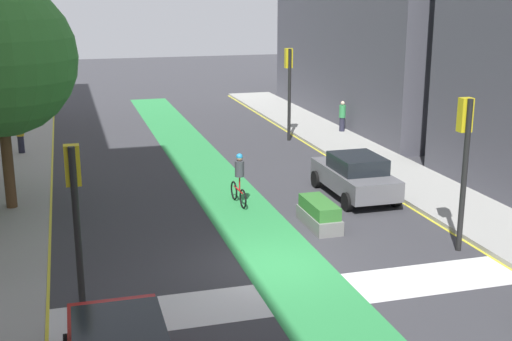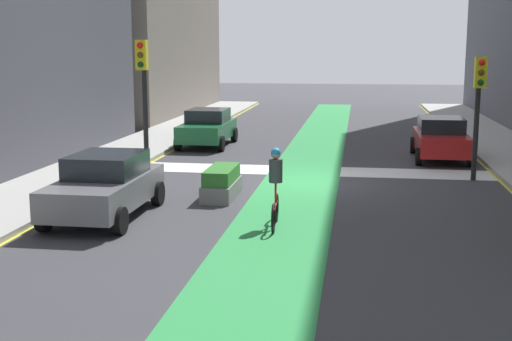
% 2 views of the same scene
% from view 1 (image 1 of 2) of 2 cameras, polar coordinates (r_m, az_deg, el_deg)
% --- Properties ---
extents(ground_plane, '(120.00, 120.00, 0.00)m').
position_cam_1_polar(ground_plane, '(18.50, 1.68, -7.98)').
color(ground_plane, '#38383D').
extents(bike_lane_paint, '(2.40, 60.00, 0.01)m').
position_cam_1_polar(bike_lane_paint, '(18.57, 2.41, -7.88)').
color(bike_lane_paint, '#2D8C47').
rests_on(bike_lane_paint, ground_plane).
extents(crosswalk_band, '(12.00, 1.80, 0.01)m').
position_cam_1_polar(crosswalk_band, '(16.77, 3.78, -10.52)').
color(crosswalk_band, silver).
rests_on(crosswalk_band, ground_plane).
extents(curb_stripe_left, '(0.16, 60.00, 0.01)m').
position_cam_1_polar(curb_stripe_left, '(17.77, -17.38, -9.69)').
color(curb_stripe_left, yellow).
rests_on(curb_stripe_left, ground_plane).
extents(sidewalk_right, '(3.00, 60.00, 0.15)m').
position_cam_1_polar(sidewalk_right, '(21.80, 20.90, -5.16)').
color(sidewalk_right, '#9E9E99').
rests_on(sidewalk_right, ground_plane).
extents(curb_stripe_right, '(0.16, 60.00, 0.01)m').
position_cam_1_polar(curb_stripe_right, '(20.99, 17.57, -5.84)').
color(curb_stripe_right, yellow).
rests_on(curb_stripe_right, ground_plane).
extents(traffic_signal_near_right, '(0.35, 0.52, 4.39)m').
position_cam_1_polar(traffic_signal_near_right, '(19.52, 17.31, 2.06)').
color(traffic_signal_near_right, black).
rests_on(traffic_signal_near_right, ground_plane).
extents(traffic_signal_near_left, '(0.35, 0.52, 3.88)m').
position_cam_1_polar(traffic_signal_near_left, '(15.87, -15.17, -1.98)').
color(traffic_signal_near_left, black).
rests_on(traffic_signal_near_left, ground_plane).
extents(traffic_signal_far_right, '(0.35, 0.52, 4.53)m').
position_cam_1_polar(traffic_signal_far_right, '(33.16, 2.81, 7.97)').
color(traffic_signal_far_right, black).
rests_on(traffic_signal_far_right, ground_plane).
extents(car_grey_right_far, '(2.02, 4.20, 1.57)m').
position_cam_1_polar(car_grey_right_far, '(24.39, 8.43, -0.41)').
color(car_grey_right_far, slate).
rests_on(car_grey_right_far, ground_plane).
extents(cyclist_in_lane, '(0.32, 1.73, 1.86)m').
position_cam_1_polar(cyclist_in_lane, '(23.19, -1.45, -0.63)').
color(cyclist_in_lane, black).
rests_on(cyclist_in_lane, ground_plane).
extents(pedestrian_sidewalk_right_a, '(0.34, 0.34, 1.58)m').
position_cam_1_polar(pedestrian_sidewalk_right_a, '(35.15, 7.35, 4.62)').
color(pedestrian_sidewalk_right_a, '#262638').
rests_on(pedestrian_sidewalk_right_a, sidewalk_right).
extents(pedestrian_sidewalk_left_a, '(0.34, 0.34, 1.69)m').
position_cam_1_polar(pedestrian_sidewalk_left_a, '(31.93, -19.42, 2.94)').
color(pedestrian_sidewalk_left_a, '#262638').
rests_on(pedestrian_sidewalk_left_a, sidewalk_left).
extents(median_planter, '(0.81, 2.11, 0.85)m').
position_cam_1_polar(median_planter, '(21.30, 5.40, -3.73)').
color(median_planter, slate).
rests_on(median_planter, ground_plane).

